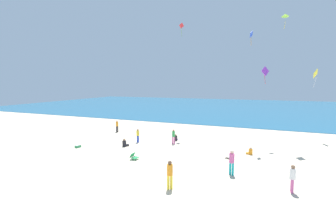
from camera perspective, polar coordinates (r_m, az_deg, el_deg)
The scene contains 19 objects.
ground_plane at distance 21.97m, azimuth 2.51°, elevation -11.11°, with size 120.00×120.00×0.00m, color beige.
ocean_water at distance 62.99m, azimuth 14.79°, elevation -0.35°, with size 120.00×60.00×0.05m, color #236084.
beach_chair_far_left at distance 18.79m, azimuth -9.05°, elevation -13.30°, with size 0.67×0.61×0.53m.
beach_chair_mid_beach at distance 19.48m, azimuth 16.08°, elevation -12.73°, with size 0.77×0.63×0.60m.
cooler_box at distance 23.64m, azimuth -22.75°, elevation -10.01°, with size 0.51×0.59×0.27m.
person_0 at distance 14.99m, azimuth 30.11°, elevation -16.10°, with size 0.33×0.33×1.65m.
person_1 at distance 22.58m, azimuth -11.39°, elevation -9.97°, with size 0.64×0.73×0.81m.
person_2 at distance 23.74m, azimuth -8.00°, elevation -7.77°, with size 0.35×0.35×1.47m.
person_3 at distance 16.01m, azimuth 16.52°, elevation -13.96°, with size 0.45×0.45×1.75m.
person_4 at distance 29.21m, azimuth -13.34°, elevation -5.23°, with size 0.42×0.42×1.58m.
person_5 at distance 21.10m, azimuth 20.93°, elevation -11.46°, with size 0.56×0.35×0.69m.
person_6 at distance 24.36m, azimuth 2.09°, elevation -8.78°, with size 0.37×0.60×0.73m.
person_7 at distance 13.48m, azimuth 0.48°, elevation -17.52°, with size 0.49×0.49×1.76m.
person_8 at distance 22.90m, azimuth 1.47°, elevation -8.09°, with size 0.38×0.38×1.55m.
kite_lime at distance 26.28m, azimuth 28.64°, elevation 20.13°, with size 0.76×0.92×1.50m.
kite_yellow at distance 29.69m, azimuth 34.47°, elevation 6.82°, with size 0.37×1.11×2.09m.
kite_red at distance 28.14m, azimuth 3.60°, elevation 20.11°, with size 0.48×0.55×1.68m.
kite_blue at distance 23.74m, azimuth 21.19°, elevation 16.95°, with size 0.26×0.71×1.42m.
kite_purple at distance 23.95m, azimuth 24.36°, elevation 8.10°, with size 0.76×0.71×1.78m.
Camera 1 is at (6.63, -9.97, 6.30)m, focal length 23.01 mm.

